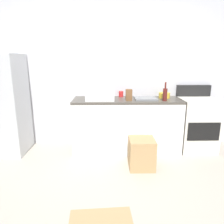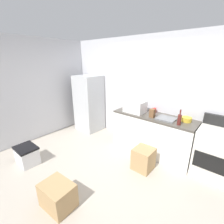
# 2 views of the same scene
# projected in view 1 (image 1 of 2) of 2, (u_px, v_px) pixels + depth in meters

# --- Properties ---
(ground_plane) EXTENTS (6.00, 6.00, 0.00)m
(ground_plane) POSITION_uv_depth(u_px,v_px,m) (110.00, 189.00, 2.63)
(ground_plane) COLOR #B2A899
(wall_back) EXTENTS (5.00, 0.10, 2.60)m
(wall_back) POSITION_uv_depth(u_px,v_px,m) (109.00, 74.00, 3.82)
(wall_back) COLOR silver
(wall_back) RESTS_ON ground_plane
(kitchen_counter) EXTENTS (1.80, 0.60, 0.90)m
(kitchen_counter) POSITION_uv_depth(u_px,v_px,m) (126.00, 125.00, 3.69)
(kitchen_counter) COLOR white
(kitchen_counter) RESTS_ON ground_plane
(refrigerator) EXTENTS (0.68, 0.66, 1.63)m
(refrigerator) POSITION_uv_depth(u_px,v_px,m) (3.00, 105.00, 3.52)
(refrigerator) COLOR silver
(refrigerator) RESTS_ON ground_plane
(stove_oven) EXTENTS (0.60, 0.61, 1.10)m
(stove_oven) POSITION_uv_depth(u_px,v_px,m) (196.00, 123.00, 3.72)
(stove_oven) COLOR silver
(stove_oven) RESTS_ON ground_plane
(microwave) EXTENTS (0.46, 0.34, 0.27)m
(microwave) POSITION_uv_depth(u_px,v_px,m) (100.00, 92.00, 3.48)
(microwave) COLOR white
(microwave) RESTS_ON kitchen_counter
(sink_basin) EXTENTS (0.36, 0.32, 0.03)m
(sink_basin) POSITION_uv_depth(u_px,v_px,m) (145.00, 99.00, 3.54)
(sink_basin) COLOR slate
(sink_basin) RESTS_ON kitchen_counter
(wine_bottle) EXTENTS (0.07, 0.07, 0.30)m
(wine_bottle) POSITION_uv_depth(u_px,v_px,m) (165.00, 94.00, 3.40)
(wine_bottle) COLOR #591E19
(wine_bottle) RESTS_ON kitchen_counter
(coffee_mug) EXTENTS (0.08, 0.08, 0.10)m
(coffee_mug) POSITION_uv_depth(u_px,v_px,m) (121.00, 94.00, 3.78)
(coffee_mug) COLOR red
(coffee_mug) RESTS_ON kitchen_counter
(knife_block) EXTENTS (0.10, 0.10, 0.18)m
(knife_block) POSITION_uv_depth(u_px,v_px,m) (129.00, 95.00, 3.45)
(knife_block) COLOR brown
(knife_block) RESTS_ON kitchen_counter
(mixing_bowl) EXTENTS (0.19, 0.19, 0.09)m
(mixing_bowl) POSITION_uv_depth(u_px,v_px,m) (164.00, 95.00, 3.68)
(mixing_bowl) COLOR gold
(mixing_bowl) RESTS_ON kitchen_counter
(cardboard_box_large) EXTENTS (0.37, 0.37, 0.44)m
(cardboard_box_large) POSITION_uv_depth(u_px,v_px,m) (142.00, 153.00, 3.11)
(cardboard_box_large) COLOR tan
(cardboard_box_large) RESTS_ON ground_plane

